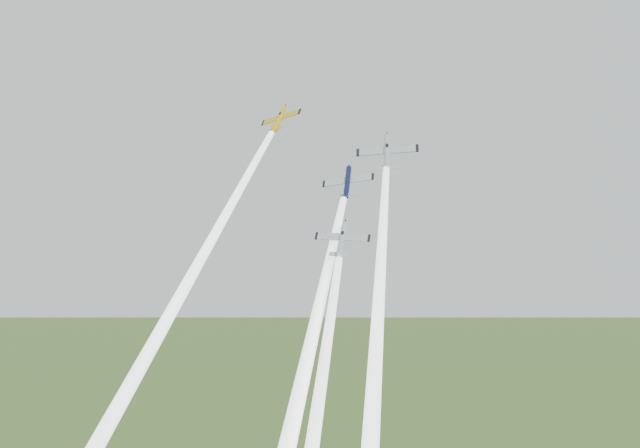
{
  "coord_description": "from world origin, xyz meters",
  "views": [
    {
      "loc": [
        23.33,
        -108.65,
        89.1
      ],
      "look_at": [
        0.0,
        -6.0,
        92.0
      ],
      "focal_mm": 45.0,
      "sensor_mm": 36.0,
      "label": 1
    }
  ],
  "objects_px": {
    "plane_yellow": "(280,119)",
    "plane_silver_low": "(342,239)",
    "plane_silver_right": "(387,152)",
    "plane_navy": "(347,182)"
  },
  "relations": [
    {
      "from": "plane_silver_right",
      "to": "plane_yellow",
      "type": "bearing_deg",
      "value": 159.3
    },
    {
      "from": "plane_navy",
      "to": "plane_silver_low",
      "type": "bearing_deg",
      "value": -80.13
    },
    {
      "from": "plane_yellow",
      "to": "plane_silver_right",
      "type": "xyz_separation_m",
      "value": [
        17.1,
        -4.99,
        -6.14
      ]
    },
    {
      "from": "plane_yellow",
      "to": "plane_navy",
      "type": "bearing_deg",
      "value": -18.53
    },
    {
      "from": "plane_yellow",
      "to": "plane_silver_low",
      "type": "xyz_separation_m",
      "value": [
        13.28,
        -18.51,
        -18.45
      ]
    },
    {
      "from": "plane_silver_low",
      "to": "plane_navy",
      "type": "bearing_deg",
      "value": 94.75
    },
    {
      "from": "plane_yellow",
      "to": "plane_navy",
      "type": "xyz_separation_m",
      "value": [
        12.25,
        -9.37,
        -10.58
      ]
    },
    {
      "from": "plane_navy",
      "to": "plane_silver_right",
      "type": "relative_size",
      "value": 0.83
    },
    {
      "from": "plane_yellow",
      "to": "plane_navy",
      "type": "distance_m",
      "value": 18.7
    },
    {
      "from": "plane_silver_right",
      "to": "plane_silver_low",
      "type": "distance_m",
      "value": 18.68
    }
  ]
}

